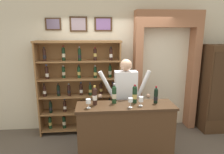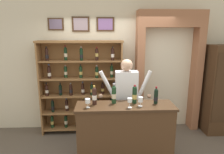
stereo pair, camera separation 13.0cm
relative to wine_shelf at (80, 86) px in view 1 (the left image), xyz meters
name	(u,v)px [view 1 (the left image)]	position (x,y,z in m)	size (l,w,h in m)	color
back_wall	(110,53)	(0.68, 0.28, 0.66)	(12.00, 0.19, 3.45)	beige
wine_shelf	(80,86)	(0.00, 0.00, 0.00)	(1.77, 0.37, 2.03)	olive
archway_doorway	(165,63)	(1.91, 0.15, 0.45)	(1.44, 0.45, 2.64)	#9E6647
side_cabinet	(223,89)	(3.14, -0.19, -0.10)	(0.88, 0.46, 1.94)	#422B19
tasting_counter	(125,133)	(0.83, -1.14, -0.55)	(1.62, 0.48, 1.03)	#422B19
shopkeeper	(126,94)	(0.90, -0.65, 0.00)	(1.00, 0.22, 1.72)	#2D3347
tasting_bottle_super_tuscan	(95,96)	(0.32, -1.08, 0.12)	(0.07, 0.07, 0.32)	black
tasting_bottle_riserva	(114,94)	(0.64, -1.04, 0.12)	(0.08, 0.08, 0.34)	#19381E
tasting_bottle_rosso	(135,94)	(0.99, -1.05, 0.12)	(0.08, 0.08, 0.31)	black
tasting_bottle_brunello	(156,95)	(1.34, -1.09, 0.09)	(0.07, 0.07, 0.29)	black
wine_glass_center	(131,100)	(0.88, -1.26, 0.08)	(0.07, 0.07, 0.16)	silver
wine_glass_left	(88,102)	(0.22, -1.22, 0.07)	(0.08, 0.08, 0.15)	silver
wine_glass_right	(141,99)	(1.06, -1.20, 0.07)	(0.08, 0.08, 0.16)	silver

